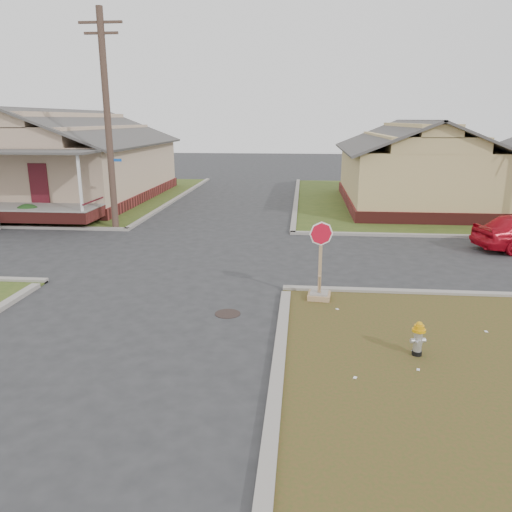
{
  "coord_description": "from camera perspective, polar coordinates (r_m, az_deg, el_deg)",
  "views": [
    {
      "loc": [
        3.99,
        -11.96,
        4.68
      ],
      "look_at": [
        2.77,
        1.0,
        1.1
      ],
      "focal_mm": 35.0,
      "sensor_mm": 36.0,
      "label": 1
    }
  ],
  "objects": [
    {
      "name": "utility_pole",
      "position": [
        22.41,
        -16.6,
        14.71
      ],
      "size": [
        1.8,
        0.28,
        9.0
      ],
      "color": "#422E26",
      "rests_on": "ground"
    },
    {
      "name": "corner_house",
      "position": [
        31.97,
        -20.91,
        10.07
      ],
      "size": [
        10.1,
        15.5,
        5.3
      ],
      "color": "maroon",
      "rests_on": "ground"
    },
    {
      "name": "fire_hydrant",
      "position": [
        10.68,
        18.05,
        -8.77
      ],
      "size": [
        0.27,
        0.27,
        0.73
      ],
      "rotation": [
        0.0,
        0.0,
        0.21
      ],
      "color": "black",
      "rests_on": "ground"
    },
    {
      "name": "verge_far_left",
      "position": [
        34.76,
        -24.08,
        6.34
      ],
      "size": [
        19.0,
        19.0,
        0.05
      ],
      "primitive_type": "cube",
      "color": "#364A1A",
      "rests_on": "ground"
    },
    {
      "name": "curbs",
      "position": [
        18.04,
        -7.57,
        0.2
      ],
      "size": [
        80.0,
        40.0,
        0.12
      ],
      "primitive_type": null,
      "color": "gray",
      "rests_on": "ground"
    },
    {
      "name": "ground",
      "position": [
        13.45,
        -12.28,
        -5.35
      ],
      "size": [
        120.0,
        120.0,
        0.0
      ],
      "primitive_type": "plane",
      "color": "#29292B",
      "rests_on": "ground"
    },
    {
      "name": "side_house_yellow",
      "position": [
        29.2,
        17.52,
        9.77
      ],
      "size": [
        7.6,
        11.6,
        4.7
      ],
      "color": "maroon",
      "rests_on": "ground"
    },
    {
      "name": "stop_sign",
      "position": [
        13.34,
        7.27,
        -3.0
      ],
      "size": [
        0.6,
        0.58,
        2.1
      ],
      "rotation": [
        0.0,
        0.0,
        -0.11
      ],
      "color": "#A67F5A",
      "rests_on": "ground"
    },
    {
      "name": "hedge_right",
      "position": [
        24.77,
        -24.6,
        4.38
      ],
      "size": [
        1.32,
        1.08,
        1.01
      ],
      "primitive_type": "ellipsoid",
      "color": "#173714",
      "rests_on": "verge_far_left"
    },
    {
      "name": "manhole",
      "position": [
        12.51,
        -3.26,
        -6.59
      ],
      "size": [
        0.64,
        0.64,
        0.01
      ],
      "primitive_type": "cylinder",
      "color": "black",
      "rests_on": "ground"
    }
  ]
}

